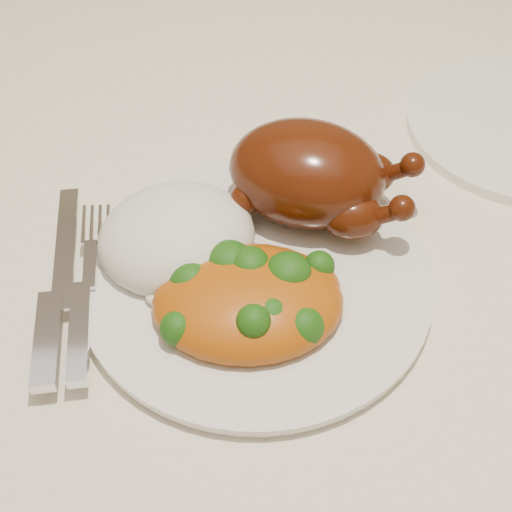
{
  "coord_description": "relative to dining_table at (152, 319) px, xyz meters",
  "views": [
    {
      "loc": [
        0.08,
        -0.41,
        1.2
      ],
      "look_at": [
        0.1,
        -0.05,
        0.8
      ],
      "focal_mm": 50.0,
      "sensor_mm": 36.0,
      "label": 1
    }
  ],
  "objects": [
    {
      "name": "dinner_plate",
      "position": [
        0.1,
        -0.05,
        0.11
      ],
      "size": [
        0.29,
        0.29,
        0.01
      ],
      "primitive_type": "cylinder",
      "rotation": [
        0.0,
        0.0,
        -0.05
      ],
      "color": "white",
      "rests_on": "tablecloth"
    },
    {
      "name": "tablecloth",
      "position": [
        0.0,
        0.0,
        0.07
      ],
      "size": [
        1.73,
        1.03,
        0.18
      ],
      "color": "beige",
      "rests_on": "dining_table"
    },
    {
      "name": "cutlery",
      "position": [
        -0.05,
        -0.08,
        0.12
      ],
      "size": [
        0.05,
        0.2,
        0.01
      ],
      "rotation": [
        0.0,
        0.0,
        0.08
      ],
      "color": "silver",
      "rests_on": "dinner_plate"
    },
    {
      "name": "roast_chicken",
      "position": [
        0.14,
        0.02,
        0.15
      ],
      "size": [
        0.17,
        0.14,
        0.08
      ],
      "rotation": [
        0.0,
        0.0,
        -0.34
      ],
      "color": "#4E1A08",
      "rests_on": "dinner_plate"
    },
    {
      "name": "mac_and_cheese",
      "position": [
        0.09,
        -0.08,
        0.13
      ],
      "size": [
        0.14,
        0.11,
        0.05
      ],
      "rotation": [
        0.0,
        0.0,
        -0.0
      ],
      "color": "#B4570B",
      "rests_on": "dinner_plate"
    },
    {
      "name": "dining_table",
      "position": [
        0.0,
        0.0,
        0.0
      ],
      "size": [
        1.6,
        0.9,
        0.76
      ],
      "color": "brown",
      "rests_on": "floor"
    },
    {
      "name": "rice_mound",
      "position": [
        0.03,
        -0.02,
        0.13
      ],
      "size": [
        0.15,
        0.14,
        0.07
      ],
      "rotation": [
        0.0,
        0.0,
        0.27
      ],
      "color": "white",
      "rests_on": "dinner_plate"
    }
  ]
}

